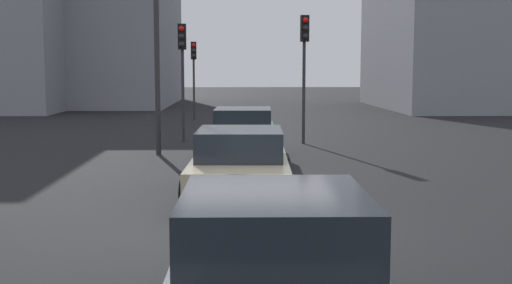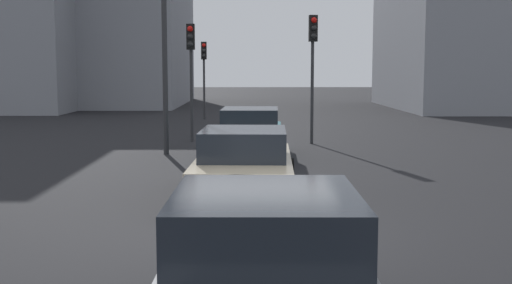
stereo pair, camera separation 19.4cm
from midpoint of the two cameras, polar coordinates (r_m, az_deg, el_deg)
name	(u,v)px [view 1 (the left image)]	position (r m, az deg, el deg)	size (l,w,h in m)	color
ground_plane	(254,233)	(10.83, -0.69, -8.09)	(160.00, 160.00, 0.20)	black
car_teal_lead	(243,134)	(19.00, -1.44, 0.75)	(4.63, 2.18, 1.48)	#19606B
car_beige_second	(240,165)	(12.96, -1.84, -2.03)	(4.60, 2.22, 1.44)	tan
car_grey_third	(274,279)	(5.91, 0.60, -12.02)	(4.17, 2.08, 1.57)	slate
traffic_light_near_left	(182,58)	(23.09, -6.79, 7.43)	(0.32, 0.29, 4.19)	#2D2D30
traffic_light_near_right	(305,52)	(22.49, 4.07, 7.93)	(0.33, 0.30, 4.45)	#2D2D30
traffic_light_far_left	(194,64)	(33.43, -5.70, 6.91)	(0.33, 0.30, 3.98)	#2D2D30
street_lamp_kerbside	(157,30)	(19.88, -9.08, 9.77)	(0.56, 0.36, 6.31)	#2D2D30
building_facade_left	(452,1)	(45.23, 16.87, 11.87)	(14.95, 9.12, 14.09)	gray
building_facade_center	(103,26)	(49.16, -13.51, 9.98)	(15.90, 10.15, 11.46)	gray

